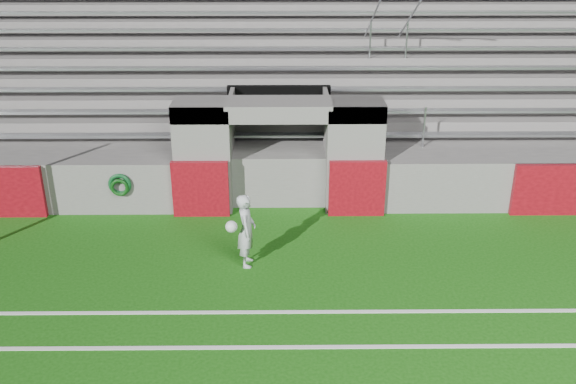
{
  "coord_description": "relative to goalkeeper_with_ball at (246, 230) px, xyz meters",
  "views": [
    {
      "loc": [
        0.09,
        -10.55,
        6.59
      ],
      "look_at": [
        0.2,
        1.8,
        1.1
      ],
      "focal_mm": 40.0,
      "sensor_mm": 36.0,
      "label": 1
    }
  ],
  "objects": [
    {
      "name": "ground",
      "position": [
        0.64,
        -0.69,
        -0.77
      ],
      "size": [
        90.0,
        90.0,
        0.0
      ],
      "primitive_type": "plane",
      "color": "#15500D",
      "rests_on": "ground"
    },
    {
      "name": "goalkeeper_with_ball",
      "position": [
        0.0,
        0.0,
        0.0
      ],
      "size": [
        0.57,
        0.64,
        1.53
      ],
      "color": "#B7BDC2",
      "rests_on": "ground"
    },
    {
      "name": "stadium_structure",
      "position": [
        0.64,
        7.28,
        0.72
      ],
      "size": [
        26.0,
        8.48,
        5.42
      ],
      "color": "#64615E",
      "rests_on": "ground"
    },
    {
      "name": "hose_coil",
      "position": [
        -3.0,
        2.24,
        0.0
      ],
      "size": [
        0.54,
        0.14,
        0.54
      ],
      "color": "#0D451E",
      "rests_on": "ground"
    }
  ]
}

